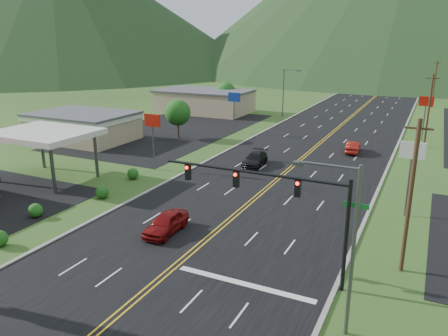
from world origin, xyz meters
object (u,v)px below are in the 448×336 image
at_px(streetlight_west, 285,89).
at_px(gas_canopy, 44,135).
at_px(streetlight_east, 347,240).
at_px(car_dark_mid, 255,160).
at_px(traffic_signal, 281,196).
at_px(car_red_far, 353,147).
at_px(car_red_near, 166,223).

distance_m(streetlight_west, gas_canopy, 49.10).
xyz_separation_m(streetlight_east, car_dark_mid, (-15.31, 26.36, -4.42)).
height_order(traffic_signal, streetlight_east, streetlight_east).
bearing_deg(car_dark_mid, streetlight_west, 96.76).
distance_m(traffic_signal, car_red_far, 34.00).
distance_m(streetlight_east, gas_canopy, 35.28).
distance_m(gas_canopy, car_red_near, 19.96).
height_order(gas_canopy, car_red_far, gas_canopy).
relative_size(streetlight_west, gas_canopy, 0.90).
bearing_deg(car_dark_mid, streetlight_east, -65.74).
height_order(traffic_signal, streetlight_west, streetlight_west).
xyz_separation_m(car_red_near, car_dark_mid, (-0.77, 20.22, -0.04)).
relative_size(traffic_signal, car_red_near, 2.80).
height_order(streetlight_east, streetlight_west, same).
bearing_deg(car_red_near, gas_canopy, 160.82).
xyz_separation_m(streetlight_east, car_red_near, (-14.54, 6.14, -4.38)).
relative_size(traffic_signal, gas_canopy, 1.31).
bearing_deg(car_red_far, traffic_signal, 87.48).
xyz_separation_m(traffic_signal, gas_canopy, (-28.48, 8.00, -0.46)).
bearing_deg(streetlight_west, gas_canopy, -102.13).
height_order(traffic_signal, gas_canopy, traffic_signal).
distance_m(gas_canopy, car_dark_mid, 23.29).
height_order(car_red_near, car_dark_mid, car_red_near).
xyz_separation_m(streetlight_west, car_red_far, (16.88, -22.34, -4.43)).
bearing_deg(streetlight_west, car_dark_mid, -77.36).
relative_size(streetlight_west, car_red_far, 1.98).
bearing_deg(streetlight_west, streetlight_east, -69.14).
distance_m(traffic_signal, streetlight_west, 58.88).
bearing_deg(streetlight_west, traffic_signal, -72.03).
bearing_deg(traffic_signal, gas_canopy, 164.30).
bearing_deg(gas_canopy, streetlight_west, 77.87).
height_order(traffic_signal, car_red_near, traffic_signal).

